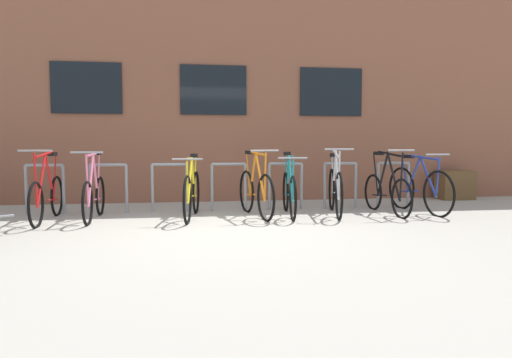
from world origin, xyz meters
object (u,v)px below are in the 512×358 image
at_px(bicycle_red, 47,196).
at_px(bicycle_orange, 256,191).
at_px(bicycle_pink, 94,195).
at_px(bicycle_silver, 335,190).
at_px(bicycle_black, 386,191).
at_px(bicycle_teal, 289,192).
at_px(bicycle_blue, 419,189).
at_px(bicycle_yellow, 192,193).
at_px(planter_box, 455,185).

height_order(bicycle_red, bicycle_orange, bicycle_red).
bearing_deg(bicycle_pink, bicycle_silver, -0.44).
xyz_separation_m(bicycle_red, bicycle_black, (5.34, -0.03, -0.01)).
bearing_deg(bicycle_black, bicycle_red, 179.70).
relative_size(bicycle_orange, bicycle_teal, 0.97).
bearing_deg(bicycle_blue, bicycle_yellow, -179.30).
bearing_deg(bicycle_silver, bicycle_yellow, -179.22).
relative_size(bicycle_yellow, bicycle_black, 1.06).
height_order(bicycle_orange, bicycle_silver, bicycle_silver).
bearing_deg(bicycle_silver, bicycle_blue, 0.56).
xyz_separation_m(bicycle_orange, bicycle_teal, (0.55, 0.02, -0.01)).
xyz_separation_m(bicycle_red, planter_box, (7.59, 1.60, -0.08)).
xyz_separation_m(bicycle_teal, bicycle_black, (1.64, -0.06, -0.01)).
relative_size(bicycle_orange, bicycle_silver, 0.94).
bearing_deg(bicycle_yellow, bicycle_red, 179.50).
distance_m(bicycle_yellow, bicycle_teal, 1.56).
relative_size(bicycle_yellow, bicycle_pink, 1.07).
bearing_deg(bicycle_teal, bicycle_pink, 179.82).
xyz_separation_m(bicycle_pink, bicycle_black, (4.67, -0.07, -0.00)).
xyz_separation_m(bicycle_blue, bicycle_teal, (-2.24, 0.01, -0.02)).
relative_size(bicycle_silver, bicycle_black, 1.08).
height_order(bicycle_black, planter_box, bicycle_black).
distance_m(bicycle_red, planter_box, 7.75).
height_order(bicycle_silver, bicycle_teal, bicycle_silver).
relative_size(bicycle_pink, bicycle_red, 0.93).
bearing_deg(bicycle_teal, bicycle_blue, -0.13).
distance_m(bicycle_orange, bicycle_black, 2.19).
relative_size(bicycle_yellow, planter_box, 2.48).
xyz_separation_m(bicycle_yellow, planter_box, (5.44, 1.62, -0.09)).
xyz_separation_m(bicycle_red, bicycle_orange, (3.15, 0.02, 0.02)).
bearing_deg(bicycle_teal, planter_box, 21.95).
xyz_separation_m(bicycle_blue, planter_box, (1.65, 1.57, -0.10)).
xyz_separation_m(bicycle_yellow, bicycle_teal, (1.56, 0.05, -0.01)).
distance_m(bicycle_teal, bicycle_black, 1.64).
bearing_deg(bicycle_black, bicycle_orange, 178.87).
distance_m(bicycle_silver, bicycle_black, 0.87).
distance_m(bicycle_yellow, planter_box, 5.68).
bearing_deg(bicycle_pink, bicycle_blue, -0.16).
height_order(bicycle_red, bicycle_blue, bicycle_red).
bearing_deg(bicycle_blue, bicycle_pink, 179.84).
bearing_deg(bicycle_black, bicycle_pink, 179.14).
distance_m(bicycle_pink, bicycle_black, 4.67).
distance_m(bicycle_yellow, bicycle_pink, 1.48).
xyz_separation_m(bicycle_orange, planter_box, (4.44, 1.58, -0.10)).
height_order(bicycle_yellow, bicycle_orange, bicycle_orange).
bearing_deg(bicycle_silver, bicycle_teal, 178.54).
distance_m(bicycle_pink, bicycle_orange, 2.48).
xyz_separation_m(bicycle_yellow, bicycle_black, (3.19, -0.01, -0.02)).
height_order(bicycle_yellow, bicycle_red, bicycle_red).
bearing_deg(bicycle_red, bicycle_silver, 0.17).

